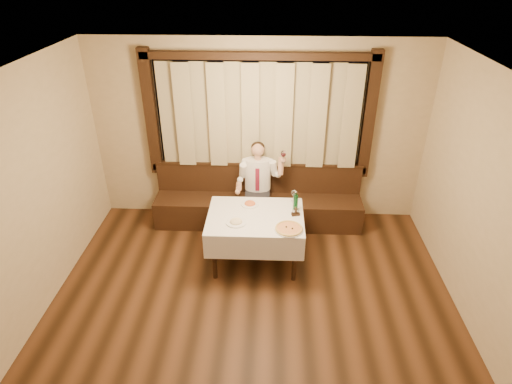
{
  "coord_description": "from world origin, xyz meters",
  "views": [
    {
      "loc": [
        0.2,
        -3.04,
        3.82
      ],
      "look_at": [
        0.0,
        1.9,
        1.0
      ],
      "focal_mm": 30.0,
      "sensor_mm": 36.0,
      "label": 1
    }
  ],
  "objects_px": {
    "pasta_red": "(250,202)",
    "pizza": "(289,229)",
    "green_bottle": "(296,202)",
    "seated_man": "(258,180)",
    "banquette": "(258,204)",
    "pasta_cream": "(236,220)",
    "dining_table": "(255,222)",
    "cruet_caddy": "(296,213)"
  },
  "relations": [
    {
      "from": "pasta_cream",
      "to": "seated_man",
      "type": "relative_size",
      "value": 0.2
    },
    {
      "from": "banquette",
      "to": "pasta_cream",
      "type": "height_order",
      "value": "banquette"
    },
    {
      "from": "pizza",
      "to": "pasta_cream",
      "type": "xyz_separation_m",
      "value": [
        -0.67,
        0.13,
        0.02
      ]
    },
    {
      "from": "pasta_cream",
      "to": "dining_table",
      "type": "bearing_deg",
      "value": 37.11
    },
    {
      "from": "green_bottle",
      "to": "pasta_red",
      "type": "bearing_deg",
      "value": 169.24
    },
    {
      "from": "pasta_red",
      "to": "seated_man",
      "type": "distance_m",
      "value": 0.66
    },
    {
      "from": "pasta_cream",
      "to": "cruet_caddy",
      "type": "bearing_deg",
      "value": 15.38
    },
    {
      "from": "seated_man",
      "to": "green_bottle",
      "type": "bearing_deg",
      "value": -55.63
    },
    {
      "from": "pasta_cream",
      "to": "green_bottle",
      "type": "height_order",
      "value": "green_bottle"
    },
    {
      "from": "banquette",
      "to": "seated_man",
      "type": "height_order",
      "value": "seated_man"
    },
    {
      "from": "dining_table",
      "to": "pasta_cream",
      "type": "relative_size",
      "value": 4.77
    },
    {
      "from": "banquette",
      "to": "seated_man",
      "type": "distance_m",
      "value": 0.49
    },
    {
      "from": "dining_table",
      "to": "pasta_red",
      "type": "relative_size",
      "value": 5.18
    },
    {
      "from": "dining_table",
      "to": "pizza",
      "type": "xyz_separation_m",
      "value": [
        0.43,
        -0.31,
        0.12
      ]
    },
    {
      "from": "pasta_cream",
      "to": "seated_man",
      "type": "distance_m",
      "value": 1.14
    },
    {
      "from": "banquette",
      "to": "pasta_cream",
      "type": "xyz_separation_m",
      "value": [
        -0.24,
        -1.2,
        0.48
      ]
    },
    {
      "from": "banquette",
      "to": "pasta_red",
      "type": "bearing_deg",
      "value": -96.61
    },
    {
      "from": "pasta_cream",
      "to": "pizza",
      "type": "bearing_deg",
      "value": -10.82
    },
    {
      "from": "pizza",
      "to": "pasta_cream",
      "type": "distance_m",
      "value": 0.69
    },
    {
      "from": "green_bottle",
      "to": "seated_man",
      "type": "distance_m",
      "value": 0.94
    },
    {
      "from": "cruet_caddy",
      "to": "seated_man",
      "type": "xyz_separation_m",
      "value": [
        -0.53,
        0.9,
        0.0
      ]
    },
    {
      "from": "banquette",
      "to": "pasta_cream",
      "type": "bearing_deg",
      "value": -101.26
    },
    {
      "from": "pasta_cream",
      "to": "cruet_caddy",
      "type": "xyz_separation_m",
      "value": [
        0.77,
        0.21,
        0.0
      ]
    },
    {
      "from": "cruet_caddy",
      "to": "seated_man",
      "type": "bearing_deg",
      "value": 106.72
    },
    {
      "from": "dining_table",
      "to": "green_bottle",
      "type": "distance_m",
      "value": 0.6
    },
    {
      "from": "banquette",
      "to": "dining_table",
      "type": "distance_m",
      "value": 1.08
    },
    {
      "from": "green_bottle",
      "to": "seated_man",
      "type": "bearing_deg",
      "value": 124.37
    },
    {
      "from": "pasta_red",
      "to": "pizza",
      "type": "bearing_deg",
      "value": -48.46
    },
    {
      "from": "banquette",
      "to": "pizza",
      "type": "bearing_deg",
      "value": -72.01
    },
    {
      "from": "cruet_caddy",
      "to": "dining_table",
      "type": "bearing_deg",
      "value": 169.59
    },
    {
      "from": "pasta_red",
      "to": "cruet_caddy",
      "type": "distance_m",
      "value": 0.66
    },
    {
      "from": "pizza",
      "to": "pasta_red",
      "type": "xyz_separation_m",
      "value": [
        -0.52,
        0.59,
        0.02
      ]
    },
    {
      "from": "pasta_cream",
      "to": "cruet_caddy",
      "type": "distance_m",
      "value": 0.8
    },
    {
      "from": "pasta_red",
      "to": "seated_man",
      "type": "height_order",
      "value": "seated_man"
    },
    {
      "from": "banquette",
      "to": "pasta_red",
      "type": "distance_m",
      "value": 0.89
    },
    {
      "from": "dining_table",
      "to": "seated_man",
      "type": "xyz_separation_m",
      "value": [
        -0.0,
        0.94,
        0.15
      ]
    },
    {
      "from": "banquette",
      "to": "dining_table",
      "type": "height_order",
      "value": "banquette"
    },
    {
      "from": "pizza",
      "to": "cruet_caddy",
      "type": "relative_size",
      "value": 3.12
    },
    {
      "from": "dining_table",
      "to": "cruet_caddy",
      "type": "height_order",
      "value": "cruet_caddy"
    },
    {
      "from": "pasta_cream",
      "to": "seated_man",
      "type": "height_order",
      "value": "seated_man"
    },
    {
      "from": "pasta_cream",
      "to": "cruet_caddy",
      "type": "relative_size",
      "value": 2.28
    },
    {
      "from": "pasta_cream",
      "to": "cruet_caddy",
      "type": "height_order",
      "value": "cruet_caddy"
    }
  ]
}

